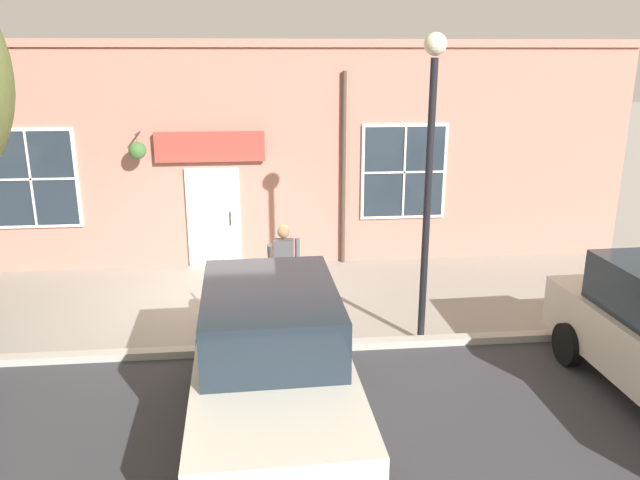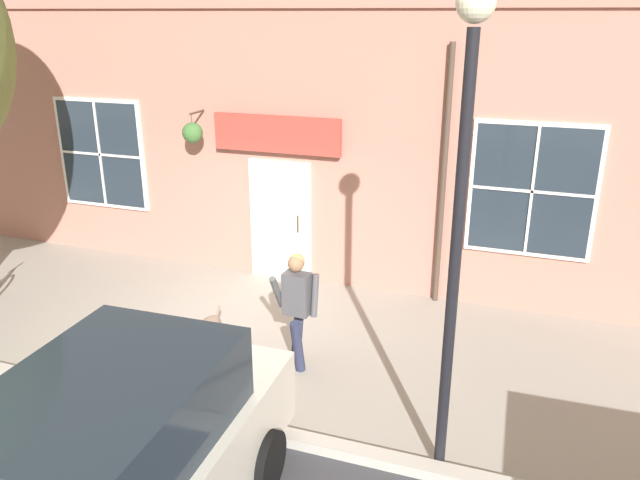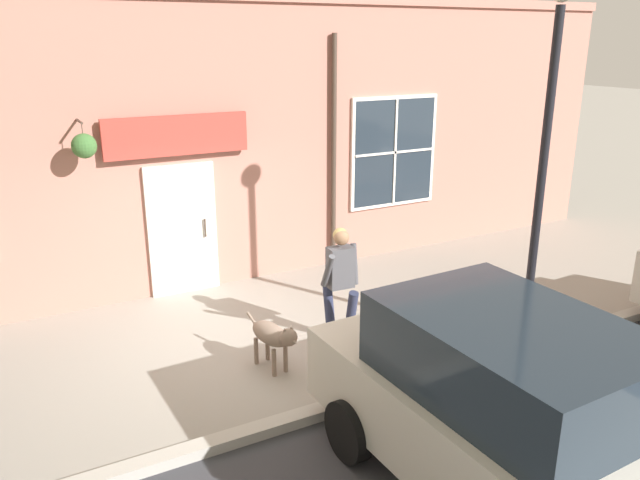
{
  "view_description": "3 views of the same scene",
  "coord_description": "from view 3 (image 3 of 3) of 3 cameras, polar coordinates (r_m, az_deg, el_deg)",
  "views": [
    {
      "loc": [
        10.62,
        1.01,
        4.36
      ],
      "look_at": [
        -0.73,
        2.16,
        0.93
      ],
      "focal_mm": 35.0,
      "sensor_mm": 36.0,
      "label": 1
    },
    {
      "loc": [
        7.19,
        4.09,
        4.41
      ],
      "look_at": [
        -1.37,
        1.07,
        1.09
      ],
      "focal_mm": 35.0,
      "sensor_mm": 36.0,
      "label": 2
    },
    {
      "loc": [
        7.17,
        -2.51,
        3.94
      ],
      "look_at": [
        -0.46,
        1.62,
        1.12
      ],
      "focal_mm": 35.0,
      "sensor_mm": 36.0,
      "label": 3
    }
  ],
  "objects": [
    {
      "name": "pedestrian_walking",
      "position": [
        8.3,
        1.88,
        -3.18
      ],
      "size": [
        0.64,
        0.57,
        1.59
      ],
      "color": "#282D47",
      "rests_on": "ground_plane"
    },
    {
      "name": "storefront_facade",
      "position": [
        9.97,
        -13.56,
        8.15
      ],
      "size": [
        0.95,
        18.0,
        4.63
      ],
      "color": "#B27566",
      "rests_on": "ground_plane"
    },
    {
      "name": "ground_plane",
      "position": [
        8.56,
        -8.23,
        -9.63
      ],
      "size": [
        90.0,
        90.0,
        0.0
      ],
      "primitive_type": "plane",
      "color": "gray"
    },
    {
      "name": "street_lamp",
      "position": [
        8.09,
        20.16,
        10.61
      ],
      "size": [
        0.32,
        0.32,
        4.64
      ],
      "color": "black",
      "rests_on": "ground_plane"
    },
    {
      "name": "dog_on_leash",
      "position": [
        7.74,
        -4.3,
        -8.71
      ],
      "size": [
        1.05,
        0.4,
        0.7
      ],
      "color": "#7F6B5B",
      "rests_on": "ground_plane"
    },
    {
      "name": "parked_car_mid_block",
      "position": [
        5.7,
        17.74,
        -15.4
      ],
      "size": [
        4.35,
        2.03,
        1.75
      ],
      "color": "beige",
      "rests_on": "ground_plane"
    }
  ]
}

